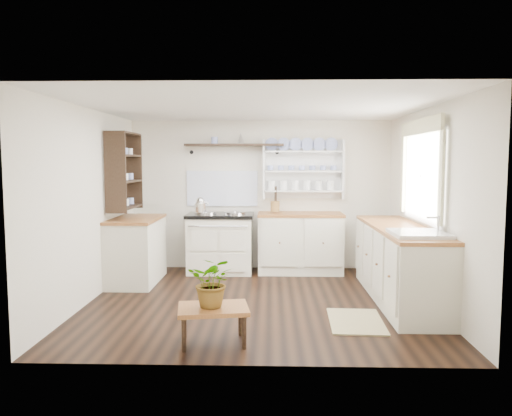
{
  "coord_description": "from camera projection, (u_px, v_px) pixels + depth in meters",
  "views": [
    {
      "loc": [
        0.15,
        -5.85,
        1.67
      ],
      "look_at": [
        -0.02,
        0.25,
        1.1
      ],
      "focal_mm": 35.0,
      "sensor_mm": 36.0,
      "label": 1
    }
  ],
  "objects": [
    {
      "name": "ceiling",
      "position": [
        257.0,
        107.0,
        5.76
      ],
      "size": [
        4.0,
        3.8,
        0.01
      ],
      "primitive_type": "cube",
      "color": "white",
      "rests_on": "wall_back"
    },
    {
      "name": "high_shelf",
      "position": [
        234.0,
        146.0,
        7.58
      ],
      "size": [
        1.5,
        0.29,
        0.16
      ],
      "color": "black",
      "rests_on": "wall_back"
    },
    {
      "name": "wall_left",
      "position": [
        90.0,
        205.0,
        5.93
      ],
      "size": [
        0.02,
        3.8,
        2.3
      ],
      "primitive_type": "cube",
      "color": "beige",
      "rests_on": "ground"
    },
    {
      "name": "wall_back",
      "position": [
        261.0,
        195.0,
        7.76
      ],
      "size": [
        4.0,
        0.02,
        2.3
      ],
      "primitive_type": "cube",
      "color": "beige",
      "rests_on": "ground"
    },
    {
      "name": "back_cabinets",
      "position": [
        300.0,
        242.0,
        7.51
      ],
      "size": [
        1.27,
        0.63,
        0.9
      ],
      "color": "silver",
      "rests_on": "floor"
    },
    {
      "name": "floor",
      "position": [
        257.0,
        301.0,
        5.98
      ],
      "size": [
        4.0,
        3.8,
        0.01
      ],
      "primitive_type": "cube",
      "color": "black",
      "rests_on": "ground"
    },
    {
      "name": "kettle",
      "position": [
        200.0,
        205.0,
        7.35
      ],
      "size": [
        0.17,
        0.17,
        0.21
      ],
      "primitive_type": null,
      "color": "silver",
      "rests_on": "aga_cooker"
    },
    {
      "name": "right_cabinets",
      "position": [
        399.0,
        263.0,
        5.99
      ],
      "size": [
        0.62,
        2.43,
        0.9
      ],
      "color": "silver",
      "rests_on": "floor"
    },
    {
      "name": "aga_cooker",
      "position": [
        220.0,
        242.0,
        7.52
      ],
      "size": [
        0.99,
        0.69,
        0.92
      ],
      "color": "white",
      "rests_on": "floor"
    },
    {
      "name": "left_shelving",
      "position": [
        124.0,
        170.0,
        6.78
      ],
      "size": [
        0.28,
        0.8,
        1.05
      ],
      "primitive_type": "cube",
      "color": "black",
      "rests_on": "wall_left"
    },
    {
      "name": "utensil_crock",
      "position": [
        275.0,
        206.0,
        7.55
      ],
      "size": [
        0.14,
        0.14,
        0.16
      ],
      "primitive_type": "cylinder",
      "color": "olive",
      "rests_on": "back_cabinets"
    },
    {
      "name": "potted_plant",
      "position": [
        213.0,
        282.0,
        4.54
      ],
      "size": [
        0.47,
        0.42,
        0.47
      ],
      "primitive_type": "imported",
      "rotation": [
        0.0,
        0.0,
        -0.14
      ],
      "color": "#3F7233",
      "rests_on": "center_table"
    },
    {
      "name": "window",
      "position": [
        421.0,
        170.0,
        5.92
      ],
      "size": [
        0.08,
        1.55,
        1.22
      ],
      "color": "white",
      "rests_on": "wall_right"
    },
    {
      "name": "wall_right",
      "position": [
        429.0,
        206.0,
        5.81
      ],
      "size": [
        0.02,
        3.8,
        2.3
      ],
      "primitive_type": "cube",
      "color": "beige",
      "rests_on": "ground"
    },
    {
      "name": "center_table",
      "position": [
        213.0,
        311.0,
        4.57
      ],
      "size": [
        0.7,
        0.55,
        0.34
      ],
      "rotation": [
        0.0,
        0.0,
        0.16
      ],
      "color": "brown",
      "rests_on": "floor"
    },
    {
      "name": "plate_rack",
      "position": [
        303.0,
        169.0,
        7.67
      ],
      "size": [
        1.2,
        0.22,
        0.9
      ],
      "color": "white",
      "rests_on": "wall_back"
    },
    {
      "name": "belfast_sink",
      "position": [
        418.0,
        245.0,
        5.21
      ],
      "size": [
        0.55,
        0.6,
        0.45
      ],
      "color": "white",
      "rests_on": "right_cabinets"
    },
    {
      "name": "floor_rug",
      "position": [
        356.0,
        321.0,
        5.2
      ],
      "size": [
        0.59,
        0.87,
        0.02
      ],
      "primitive_type": "cube",
      "rotation": [
        0.0,
        0.0,
        -0.04
      ],
      "color": "olive",
      "rests_on": "floor"
    },
    {
      "name": "left_cabinets",
      "position": [
        136.0,
        249.0,
        6.88
      ],
      "size": [
        0.62,
        1.13,
        0.9
      ],
      "color": "silver",
      "rests_on": "floor"
    }
  ]
}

